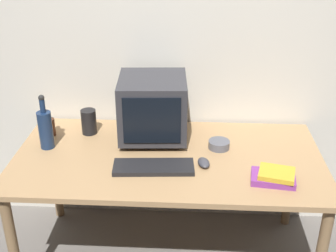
% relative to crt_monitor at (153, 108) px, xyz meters
% --- Properties ---
extents(back_wall, '(4.00, 0.08, 2.50)m').
position_rel_crt_monitor_xyz_m(back_wall, '(0.10, 0.29, 0.33)').
color(back_wall, silver).
rests_on(back_wall, ground).
extents(desk, '(1.69, 0.87, 0.72)m').
position_rel_crt_monitor_xyz_m(desk, '(0.10, -0.21, -0.27)').
color(desk, tan).
rests_on(desk, ground).
extents(crt_monitor, '(0.40, 0.41, 0.37)m').
position_rel_crt_monitor_xyz_m(crt_monitor, '(0.00, 0.00, 0.00)').
color(crt_monitor, '#333338').
rests_on(crt_monitor, desk).
extents(keyboard, '(0.43, 0.18, 0.02)m').
position_rel_crt_monitor_xyz_m(keyboard, '(0.03, -0.35, -0.18)').
color(keyboard, black).
rests_on(keyboard, desk).
extents(computer_mouse, '(0.08, 0.11, 0.04)m').
position_rel_crt_monitor_xyz_m(computer_mouse, '(0.29, -0.30, -0.17)').
color(computer_mouse, '#3F3F47').
rests_on(computer_mouse, desk).
extents(bottle_tall, '(0.08, 0.08, 0.32)m').
position_rel_crt_monitor_xyz_m(bottle_tall, '(-0.59, -0.15, -0.07)').
color(bottle_tall, navy).
rests_on(bottle_tall, desk).
extents(bottle_short, '(0.06, 0.06, 0.16)m').
position_rel_crt_monitor_xyz_m(bottle_short, '(-0.62, -0.00, -0.13)').
color(bottle_short, '#472314').
rests_on(bottle_short, desk).
extents(book_stack, '(0.23, 0.18, 0.06)m').
position_rel_crt_monitor_xyz_m(book_stack, '(0.64, -0.43, -0.17)').
color(book_stack, '#843893').
rests_on(book_stack, desk).
extents(cd_spindle, '(0.12, 0.12, 0.04)m').
position_rel_crt_monitor_xyz_m(cd_spindle, '(0.38, -0.11, -0.17)').
color(cd_spindle, '#595B66').
rests_on(cd_spindle, desk).
extents(metal_canister, '(0.09, 0.09, 0.15)m').
position_rel_crt_monitor_xyz_m(metal_canister, '(-0.39, 0.04, -0.12)').
color(metal_canister, black).
rests_on(metal_canister, desk).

